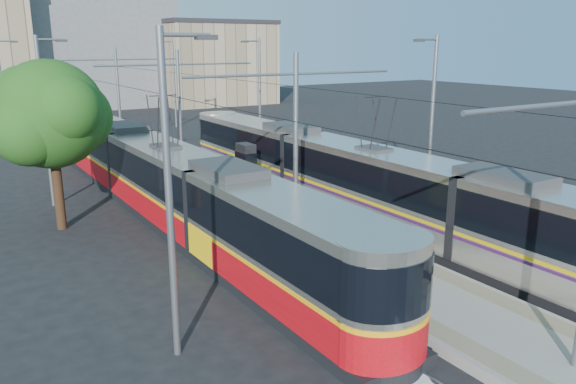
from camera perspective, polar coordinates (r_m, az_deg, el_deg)
ground at (r=17.48m, az=15.58°, el=-11.56°), size 160.00×160.00×0.00m
platform at (r=30.66m, az=-8.50°, el=0.57°), size 4.00×50.00×0.30m
tactile_strip_left at (r=30.09m, az=-11.02°, el=0.49°), size 0.70×50.00×0.01m
tactile_strip_right at (r=31.22m, az=-6.08°, el=1.20°), size 0.70×50.00×0.01m
rails at (r=30.69m, az=-8.49°, el=0.33°), size 8.71×70.00×0.03m
tram_left at (r=25.14m, az=-12.12°, el=0.91°), size 2.43×29.90×5.50m
tram_right at (r=24.26m, az=8.60°, el=0.93°), size 2.43×32.28×5.50m
catenary at (r=27.33m, az=-6.37°, el=8.25°), size 9.20×70.00×7.00m
street_lamps at (r=33.62m, az=-11.59°, el=8.67°), size 15.18×38.22×8.00m
shelter at (r=28.57m, az=-4.28°, el=2.61°), size 0.69×1.11×2.45m
tree at (r=25.02m, az=-22.43°, el=7.20°), size 4.86×4.49×7.06m
building_centre at (r=76.37m, az=-19.52°, el=14.48°), size 18.36×14.28×16.48m
building_right at (r=75.38m, az=-7.57°, el=12.91°), size 14.28×10.20×10.53m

